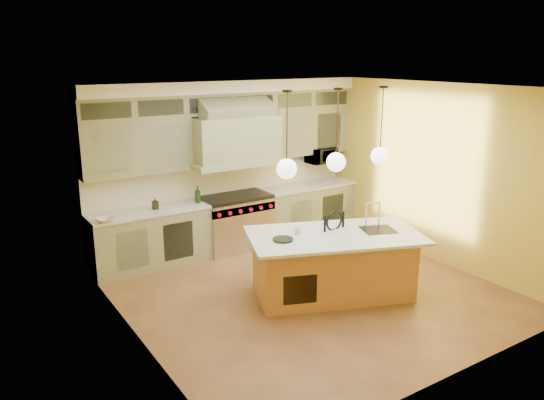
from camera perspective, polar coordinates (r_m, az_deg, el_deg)
floor at (r=7.79m, az=3.94°, el=-9.77°), size 5.00×5.00×0.00m
ceiling at (r=7.07m, az=4.37°, el=12.03°), size 5.00×5.00×0.00m
wall_back at (r=9.36m, az=-5.11°, el=3.86°), size 5.00×0.00×5.00m
wall_front at (r=5.60m, az=19.75°, el=-4.91°), size 5.00×0.00×5.00m
wall_left at (r=6.18m, az=-14.75°, el=-2.64°), size 0.00×5.00×5.00m
wall_right at (r=8.99m, az=16.99°, el=2.77°), size 0.00×5.00×5.00m
back_cabinetry at (r=9.13m, az=-4.32°, el=3.47°), size 5.00×0.77×2.90m
range at (r=9.30m, az=-3.94°, el=-2.33°), size 1.20×0.74×0.96m
kitchen_island at (r=7.56m, az=6.59°, el=-6.77°), size 2.66×2.03×1.35m
counter_stool at (r=7.54m, az=7.39°, el=-5.12°), size 0.45×0.45×1.20m
microwave at (r=10.20m, az=5.31°, el=4.81°), size 0.54×0.37×0.30m
oil_bottle_a at (r=8.84m, az=-8.01°, el=0.61°), size 0.12×0.12×0.27m
oil_bottle_b at (r=8.58m, az=-12.46°, el=-0.35°), size 0.09×0.09×0.19m
fruit_bowl at (r=8.14m, az=-17.53°, el=-2.04°), size 0.28×0.28×0.06m
cup at (r=7.31m, az=2.73°, el=-3.32°), size 0.10×0.10×0.09m
pendant_left at (r=6.66m, az=1.59°, el=3.61°), size 0.26×0.26×1.11m
pendant_center at (r=7.14m, az=6.91°, el=4.30°), size 0.26×0.26×1.11m
pendant_right at (r=7.67m, az=11.54°, el=4.86°), size 0.26×0.26×1.11m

